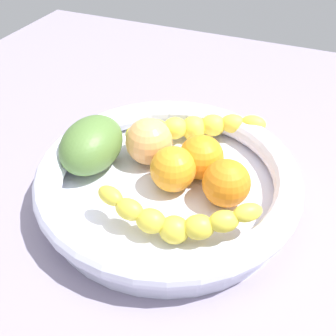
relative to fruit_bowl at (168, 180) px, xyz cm
name	(u,v)px	position (x,y,z in cm)	size (l,w,h in cm)	color
kitchen_counter	(168,205)	(0.00, 0.00, -4.55)	(120.00, 120.00, 3.00)	gray
fruit_bowl	(168,180)	(0.00, 0.00, 0.00)	(35.24, 35.24, 5.90)	silver
banana_draped_left	(175,219)	(7.92, 4.28, 1.82)	(7.90, 19.78, 4.91)	yellow
banana_draped_right	(195,127)	(-11.14, -0.34, 1.67)	(12.70, 19.17, 4.47)	yellow
orange_front	(226,184)	(0.15, 7.95, 2.23)	(6.17, 6.17, 6.17)	orange
orange_mid_left	(201,157)	(-3.79, 3.27, 2.23)	(6.18, 6.18, 6.18)	orange
orange_mid_right	(173,168)	(-0.15, 0.72, 2.20)	(6.12, 6.12, 6.12)	orange
mango_green	(92,144)	(-0.05, -11.56, 2.68)	(11.18, 8.03, 7.07)	#547A38
peach_blush	(149,141)	(-4.03, -4.63, 2.49)	(6.70, 6.70, 6.70)	#F3A65F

